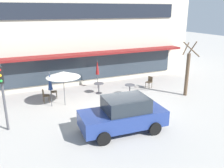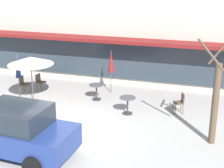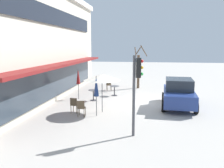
% 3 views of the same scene
% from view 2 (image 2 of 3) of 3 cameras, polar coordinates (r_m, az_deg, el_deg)
% --- Properties ---
extents(ground_plane, '(80.00, 80.00, 0.00)m').
position_cam_2_polar(ground_plane, '(13.59, -7.22, -7.67)').
color(ground_plane, '#ADA8A0').
extents(building_facade, '(19.20, 9.10, 7.89)m').
position_cam_2_polar(building_facade, '(21.75, 3.48, 13.11)').
color(building_facade, beige).
rests_on(building_facade, ground).
extents(cafe_table_near_wall, '(0.70, 0.70, 0.76)m').
position_cam_2_polar(cafe_table_near_wall, '(14.80, 2.61, -3.12)').
color(cafe_table_near_wall, '#333338').
rests_on(cafe_table_near_wall, ground).
extents(cafe_table_streetside, '(0.70, 0.70, 0.76)m').
position_cam_2_polar(cafe_table_streetside, '(16.41, -2.60, -0.92)').
color(cafe_table_streetside, '#333338').
rests_on(cafe_table_streetside, ground).
extents(patio_umbrella_green_folded, '(0.28, 0.28, 2.20)m').
position_cam_2_polar(patio_umbrella_green_folded, '(16.74, -15.39, 2.81)').
color(patio_umbrella_green_folded, '#4C4C51').
rests_on(patio_umbrella_green_folded, ground).
extents(patio_umbrella_cream_folded, '(2.10, 2.10, 2.20)m').
position_cam_2_polar(patio_umbrella_cream_folded, '(16.10, -13.39, 3.82)').
color(patio_umbrella_cream_folded, '#4C4C51').
rests_on(patio_umbrella_cream_folded, ground).
extents(patio_umbrella_corner_open, '(0.28, 0.28, 2.20)m').
position_cam_2_polar(patio_umbrella_corner_open, '(17.04, -0.17, 3.75)').
color(patio_umbrella_corner_open, '#4C4C51').
rests_on(patio_umbrella_corner_open, ground).
extents(cafe_chair_0, '(0.51, 0.51, 0.89)m').
position_cam_2_polar(cafe_chair_0, '(15.19, 11.27, -2.85)').
color(cafe_chair_0, brown).
rests_on(cafe_chair_0, ground).
extents(cafe_chair_1, '(0.44, 0.44, 0.89)m').
position_cam_2_polar(cafe_chair_1, '(17.99, -11.91, 0.49)').
color(cafe_chair_1, brown).
rests_on(cafe_chair_1, ground).
extents(cafe_chair_2, '(0.42, 0.42, 0.89)m').
position_cam_2_polar(cafe_chair_2, '(17.82, -14.49, 0.11)').
color(cafe_chair_2, brown).
rests_on(cafe_chair_2, ground).
extents(parked_sedan, '(4.30, 2.21, 1.76)m').
position_cam_2_polar(parked_sedan, '(11.97, -15.95, -7.39)').
color(parked_sedan, navy).
rests_on(parked_sedan, ground).
extents(street_tree, '(1.15, 1.17, 3.83)m').
position_cam_2_polar(street_tree, '(12.43, 16.81, -2.40)').
color(street_tree, brown).
rests_on(street_tree, ground).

